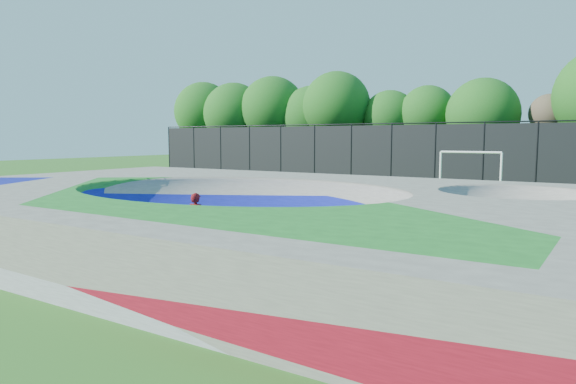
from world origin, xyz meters
name	(u,v)px	position (x,y,z in m)	size (l,w,h in m)	color
ground	(235,236)	(0.00, 0.00, 0.00)	(120.00, 120.00, 0.00)	#245A19
skate_deck	(235,212)	(0.00, 0.00, 0.75)	(22.00, 14.00, 1.50)	gray
skater	(196,220)	(0.13, -1.90, 0.76)	(0.55, 0.36, 1.52)	red
skateboard	(197,246)	(0.13, -1.90, 0.03)	(0.78, 0.22, 0.05)	black
soccer_goal	(470,163)	(2.95, 17.75, 1.59)	(3.46, 0.12, 2.28)	white
fence	(435,152)	(0.00, 21.00, 2.10)	(48.09, 0.09, 4.04)	black
treeline	(440,108)	(-1.13, 25.83, 5.22)	(53.88, 7.48, 8.62)	#3F2E1F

